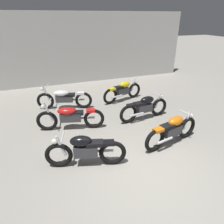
% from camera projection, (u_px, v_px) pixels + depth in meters
% --- Properties ---
extents(ground_plane, '(60.00, 60.00, 0.00)m').
position_uv_depth(ground_plane, '(147.00, 173.00, 4.82)').
color(ground_plane, gray).
extents(back_wall, '(12.57, 0.24, 3.60)m').
position_uv_depth(back_wall, '(75.00, 49.00, 10.64)').
color(back_wall, '#BCBAB7').
rests_on(back_wall, ground).
extents(motorcycle_left_row_0, '(1.92, 0.71, 0.88)m').
position_uv_depth(motorcycle_left_row_0, '(85.00, 150.00, 4.88)').
color(motorcycle_left_row_0, black).
rests_on(motorcycle_left_row_0, ground).
extents(motorcycle_left_row_1, '(2.13, 0.82, 0.97)m').
position_uv_depth(motorcycle_left_row_1, '(70.00, 117.00, 6.51)').
color(motorcycle_left_row_1, black).
rests_on(motorcycle_left_row_1, ground).
extents(motorcycle_left_row_2, '(2.10, 0.90, 0.97)m').
position_uv_depth(motorcycle_left_row_2, '(64.00, 98.00, 7.99)').
color(motorcycle_left_row_2, black).
rests_on(motorcycle_left_row_2, ground).
extents(motorcycle_right_row_0, '(1.95, 0.64, 0.88)m').
position_uv_depth(motorcycle_right_row_0, '(172.00, 130.00, 5.74)').
color(motorcycle_right_row_0, black).
rests_on(motorcycle_right_row_0, ground).
extents(motorcycle_right_row_1, '(1.97, 0.53, 0.88)m').
position_uv_depth(motorcycle_right_row_1, '(145.00, 107.00, 7.16)').
color(motorcycle_right_row_1, black).
rests_on(motorcycle_right_row_1, ground).
extents(motorcycle_right_row_2, '(1.94, 0.68, 0.88)m').
position_uv_depth(motorcycle_right_row_2, '(123.00, 91.00, 8.75)').
color(motorcycle_right_row_2, black).
rests_on(motorcycle_right_row_2, ground).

